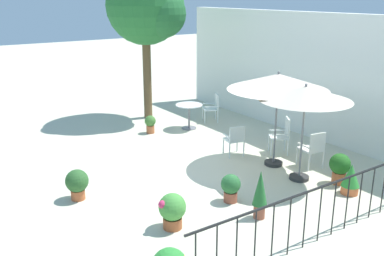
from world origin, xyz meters
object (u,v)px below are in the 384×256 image
(patio_chair_1, at_px, (213,106))
(cafe_table_0, at_px, (189,112))
(patio_chair_3, at_px, (282,134))
(patio_umbrella_0, at_px, (278,82))
(patio_chair_0, at_px, (235,138))
(potted_plant_0, at_px, (77,183))
(potted_plant_3, at_px, (150,123))
(potted_plant_2, at_px, (351,179))
(patio_umbrella_1, at_px, (305,95))
(patio_chair_2, at_px, (313,147))
(potted_plant_7, at_px, (231,186))
(potted_plant_4, at_px, (340,167))
(potted_plant_6, at_px, (260,192))
(shade_tree, at_px, (147,5))
(potted_plant_5, at_px, (172,210))

(patio_chair_1, bearing_deg, cafe_table_0, -77.56)
(patio_chair_1, relative_size, patio_chair_3, 0.95)
(patio_umbrella_0, distance_m, cafe_table_0, 3.95)
(patio_chair_0, bearing_deg, potted_plant_0, -88.43)
(cafe_table_0, bearing_deg, potted_plant_3, -102.77)
(potted_plant_2, bearing_deg, cafe_table_0, -178.09)
(patio_umbrella_1, xyz_separation_m, potted_plant_3, (-4.88, -1.10, -1.65))
(patio_chair_2, relative_size, potted_plant_7, 1.57)
(patio_chair_0, height_order, potted_plant_4, patio_chair_0)
(potted_plant_0, xyz_separation_m, potted_plant_4, (2.49, 5.00, 0.04))
(patio_chair_0, relative_size, patio_chair_3, 0.86)
(patio_chair_1, bearing_deg, potted_plant_7, -33.43)
(cafe_table_0, height_order, patio_chair_0, patio_chair_0)
(patio_umbrella_0, xyz_separation_m, potted_plant_6, (1.77, -2.11, -1.53))
(patio_chair_1, relative_size, potted_plant_3, 1.68)
(potted_plant_3, bearing_deg, patio_chair_3, 29.90)
(patio_chair_1, relative_size, potted_plant_0, 1.42)
(shade_tree, distance_m, potted_plant_5, 8.05)
(patio_umbrella_0, bearing_deg, potted_plant_3, -162.43)
(patio_chair_2, distance_m, patio_chair_3, 1.14)
(potted_plant_0, bearing_deg, cafe_table_0, 121.08)
(potted_plant_0, relative_size, potted_plant_4, 0.92)
(cafe_table_0, distance_m, potted_plant_3, 1.27)
(patio_chair_3, height_order, potted_plant_5, patio_chair_3)
(patio_chair_3, bearing_deg, shade_tree, -166.78)
(patio_umbrella_1, distance_m, potted_plant_7, 2.56)
(patio_chair_0, xyz_separation_m, potted_plant_7, (1.94, -1.72, -0.15))
(patio_chair_0, xyz_separation_m, patio_chair_1, (-2.89, 1.47, 0.03))
(patio_chair_0, relative_size, potted_plant_2, 1.26)
(cafe_table_0, height_order, potted_plant_7, cafe_table_0)
(patio_chair_1, bearing_deg, potted_plant_4, -7.07)
(potted_plant_5, distance_m, potted_plant_6, 1.65)
(patio_chair_3, height_order, potted_plant_6, patio_chair_3)
(patio_umbrella_0, distance_m, patio_umbrella_1, 0.97)
(patio_chair_0, distance_m, potted_plant_0, 4.21)
(patio_chair_1, distance_m, potted_plant_2, 6.03)
(potted_plant_5, bearing_deg, patio_chair_2, 96.80)
(patio_umbrella_1, bearing_deg, cafe_table_0, 178.58)
(patio_chair_1, bearing_deg, potted_plant_5, -42.93)
(patio_chair_0, distance_m, potted_plant_4, 2.73)
(potted_plant_4, bearing_deg, potted_plant_3, -163.58)
(patio_umbrella_0, height_order, patio_umbrella_1, patio_umbrella_0)
(patio_chair_3, relative_size, potted_plant_7, 1.65)
(patio_chair_3, bearing_deg, potted_plant_6, -51.78)
(patio_chair_0, height_order, potted_plant_0, patio_chair_0)
(patio_umbrella_1, height_order, potted_plant_5, patio_umbrella_1)
(patio_umbrella_1, bearing_deg, potted_plant_4, 39.34)
(patio_umbrella_1, relative_size, potted_plant_7, 3.78)
(potted_plant_0, relative_size, potted_plant_2, 0.97)
(shade_tree, bearing_deg, potted_plant_3, -28.41)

